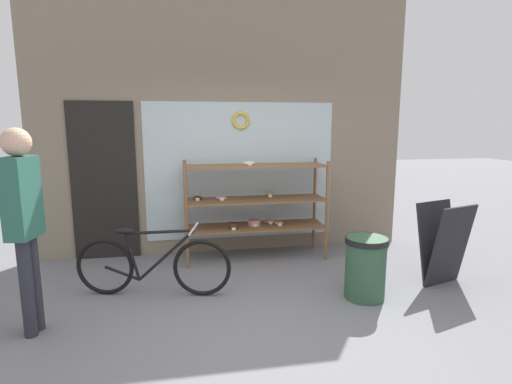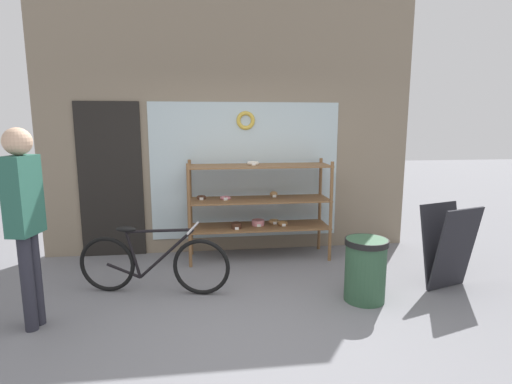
{
  "view_description": "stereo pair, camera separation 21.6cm",
  "coord_description": "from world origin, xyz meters",
  "views": [
    {
      "loc": [
        -0.59,
        -3.22,
        1.82
      ],
      "look_at": [
        0.17,
        0.96,
        1.08
      ],
      "focal_mm": 28.0,
      "sensor_mm": 36.0,
      "label": 1
    },
    {
      "loc": [
        -0.38,
        -3.25,
        1.82
      ],
      "look_at": [
        0.17,
        0.96,
        1.08
      ],
      "focal_mm": 28.0,
      "sensor_mm": 36.0,
      "label": 2
    }
  ],
  "objects": [
    {
      "name": "ground_plane",
      "position": [
        0.0,
        0.0,
        0.0
      ],
      "size": [
        30.0,
        30.0,
        0.0
      ],
      "primitive_type": "plane",
      "color": "slate"
    },
    {
      "name": "storefront_facade",
      "position": [
        -0.04,
        2.35,
        1.76
      ],
      "size": [
        5.15,
        0.13,
        3.64
      ],
      "color": "gray",
      "rests_on": "ground_plane"
    },
    {
      "name": "display_case",
      "position": [
        0.33,
        1.94,
        0.79
      ],
      "size": [
        1.88,
        0.55,
        1.33
      ],
      "color": "brown",
      "rests_on": "ground_plane"
    },
    {
      "name": "bicycle",
      "position": [
        -0.95,
        0.94,
        0.34
      ],
      "size": [
        1.63,
        0.52,
        0.75
      ],
      "rotation": [
        0.0,
        0.0,
        -0.21
      ],
      "color": "black",
      "rests_on": "ground_plane"
    },
    {
      "name": "sandwich_board",
      "position": [
        2.27,
        0.67,
        0.47
      ],
      "size": [
        0.63,
        0.52,
        0.93
      ],
      "rotation": [
        0.0,
        0.0,
        0.3
      ],
      "color": "#232328",
      "rests_on": "ground_plane"
    },
    {
      "name": "pedestrian",
      "position": [
        -1.92,
        0.33,
        1.07
      ],
      "size": [
        0.24,
        0.35,
        1.78
      ],
      "rotation": [
        0.0,
        0.0,
        1.38
      ],
      "color": "#282833",
      "rests_on": "ground_plane"
    },
    {
      "name": "trash_bin",
      "position": [
        1.24,
        0.47,
        0.36
      ],
      "size": [
        0.44,
        0.44,
        0.66
      ],
      "color": "#2D5138",
      "rests_on": "ground_plane"
    }
  ]
}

